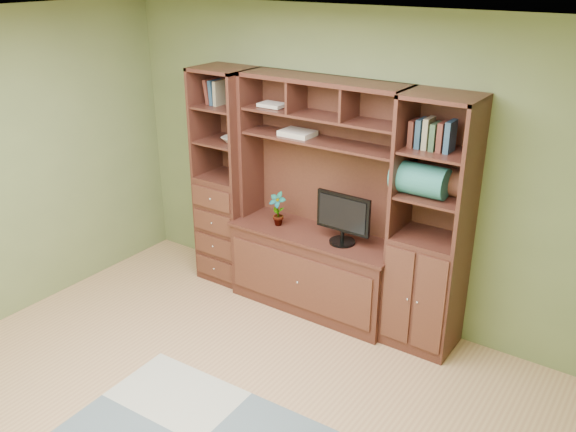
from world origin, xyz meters
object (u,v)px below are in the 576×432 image
Objects in this scene: center_hutch at (315,201)px; left_tower at (227,178)px; monitor at (343,210)px; right_tower at (431,228)px.

center_hutch is 1.00× the size of left_tower.
left_tower is 3.43× the size of monitor.
right_tower reaches higher than monitor.
monitor is at bearing -6.68° from center_hutch.
left_tower is 1.00× the size of right_tower.
center_hutch is 1.03m from right_tower.
center_hutch is 0.30m from monitor.
right_tower is at bearing 2.23° from center_hutch.
right_tower is (2.02, 0.00, 0.00)m from left_tower.
right_tower is at bearing 0.00° from left_tower.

